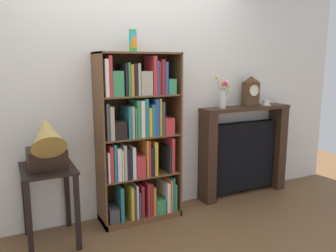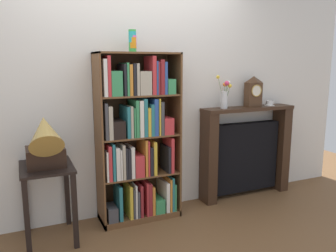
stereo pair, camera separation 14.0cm
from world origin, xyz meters
name	(u,v)px [view 1 (the left image)]	position (x,y,z in m)	size (l,w,h in m)	color
ground_plane	(145,223)	(0.00, 0.00, -0.01)	(8.15, 6.40, 0.02)	brown
wall_back	(152,91)	(0.24, 0.35, 1.30)	(5.15, 0.08, 2.60)	silver
bookshelf	(138,142)	(-0.01, 0.12, 0.82)	(0.82, 0.35, 1.70)	brown
cup_stack	(133,41)	(-0.04, 0.15, 1.81)	(0.08, 0.08, 0.21)	green
side_table_left	(49,187)	(-0.90, 0.03, 0.52)	(0.45, 0.56, 0.70)	black
gramophone	(47,143)	(-0.90, -0.04, 0.94)	(0.32, 0.48, 0.54)	black
fireplace_mantel	(243,152)	(1.39, 0.21, 0.53)	(1.17, 0.24, 1.09)	#382316
mantel_clock	(251,91)	(1.45, 0.18, 1.27)	(0.19, 0.12, 0.36)	#472D1C
flower_vase	(223,95)	(1.05, 0.18, 1.24)	(0.16, 0.17, 0.37)	silver
teacup_with_saucer	(266,103)	(1.69, 0.19, 1.12)	(0.13, 0.13, 0.06)	white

